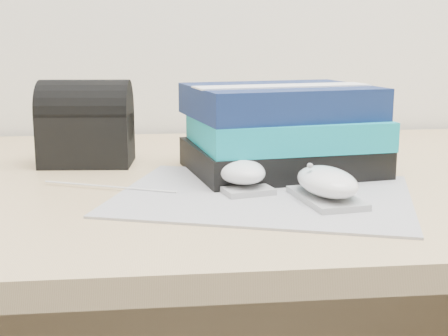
{
  "coord_description": "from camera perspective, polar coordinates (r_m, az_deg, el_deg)",
  "views": [
    {
      "loc": [
        -0.16,
        0.67,
        0.93
      ],
      "look_at": [
        -0.07,
        1.43,
        0.77
      ],
      "focal_mm": 50.0,
      "sensor_mm": 36.0,
      "label": 1
    }
  ],
  "objects": [
    {
      "name": "desk",
      "position": [
        1.08,
        2.68,
        -11.94
      ],
      "size": [
        1.6,
        0.8,
        0.73
      ],
      "color": "tan",
      "rests_on": "ground"
    },
    {
      "name": "book_stack",
      "position": [
        0.94,
        5.3,
        3.48
      ],
      "size": [
        0.3,
        0.26,
        0.13
      ],
      "color": "black",
      "rests_on": "desk"
    },
    {
      "name": "mouse_front",
      "position": [
        0.78,
        9.39,
        -1.5
      ],
      "size": [
        0.08,
        0.12,
        0.05
      ],
      "color": "#A8A8AA",
      "rests_on": "mousepad"
    },
    {
      "name": "pouch",
      "position": [
        1.02,
        -12.48,
        3.98
      ],
      "size": [
        0.15,
        0.11,
        0.14
      ],
      "color": "black",
      "rests_on": "desk"
    },
    {
      "name": "usb_cable",
      "position": [
        0.85,
        -10.49,
        -1.69
      ],
      "size": [
        0.18,
        0.08,
        0.0
      ],
      "primitive_type": "cylinder",
      "rotation": [
        0.0,
        1.57,
        -0.42
      ],
      "color": "white",
      "rests_on": "mousepad"
    },
    {
      "name": "mousepad",
      "position": [
        0.81,
        3.64,
        -2.47
      ],
      "size": [
        0.44,
        0.39,
        0.0
      ],
      "primitive_type": "cube",
      "rotation": [
        0.0,
        0.0,
        -0.32
      ],
      "color": "gray",
      "rests_on": "desk"
    },
    {
      "name": "mouse_rear",
      "position": [
        0.84,
        1.26,
        -0.38
      ],
      "size": [
        0.09,
        0.13,
        0.05
      ],
      "color": "#AAAAAC",
      "rests_on": "mousepad"
    }
  ]
}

